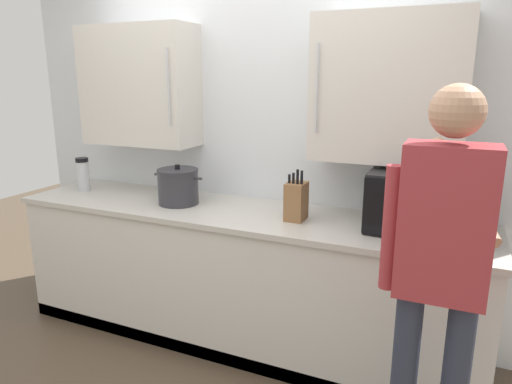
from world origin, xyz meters
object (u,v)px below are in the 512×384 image
object	(u,v)px
microwave_oven	(419,202)
knife_block	(296,201)
person_figure	(440,264)
thermos_flask	(83,174)
stock_pot	(178,186)

from	to	relation	value
microwave_oven	knife_block	xyz separation A→B (m)	(-0.69, -0.07, -0.05)
knife_block	person_figure	size ratio (longest dim) A/B	0.18
thermos_flask	microwave_oven	bearing A→B (deg)	0.97
stock_pot	person_figure	size ratio (longest dim) A/B	0.21
stock_pot	knife_block	world-z (taller)	knife_block
microwave_oven	stock_pot	size ratio (longest dim) A/B	1.60
microwave_oven	stock_pot	bearing A→B (deg)	-177.84
stock_pot	thermos_flask	size ratio (longest dim) A/B	1.47
microwave_oven	stock_pot	distance (m)	1.54
microwave_oven	person_figure	world-z (taller)	person_figure
thermos_flask	knife_block	size ratio (longest dim) A/B	0.80
thermos_flask	knife_block	bearing A→B (deg)	-1.11
microwave_oven	person_figure	size ratio (longest dim) A/B	0.34
thermos_flask	person_figure	size ratio (longest dim) A/B	0.14
stock_pot	microwave_oven	bearing A→B (deg)	2.16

